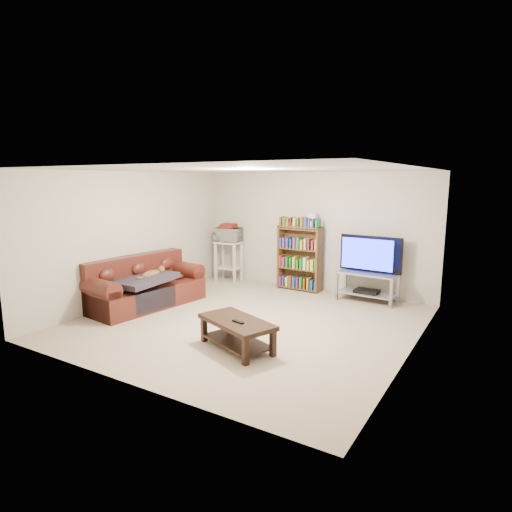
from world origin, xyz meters
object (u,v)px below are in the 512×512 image
Objects in this scene: sofa at (144,288)px; bookshelf at (300,257)px; tv_stand at (367,282)px; coffee_table at (237,329)px.

sofa is 1.65× the size of bookshelf.
sofa is 1.95× the size of tv_stand.
sofa is at bearing -125.94° from bookshelf.
sofa reaches higher than coffee_table.
coffee_table is 3.28m from tv_stand.
coffee_table is 1.11× the size of tv_stand.
sofa is at bearing -142.13° from tv_stand.
sofa is 4.12m from tv_stand.
bookshelf is at bearing 122.51° from coffee_table.
tv_stand is 1.49m from bookshelf.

